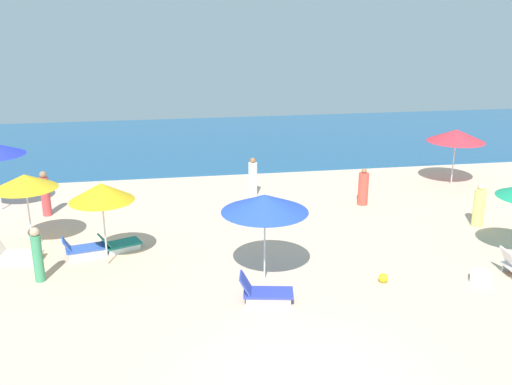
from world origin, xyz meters
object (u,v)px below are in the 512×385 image
at_px(umbrella_3, 101,192).
at_px(beachgoer_2, 479,206).
at_px(beach_ball_0, 383,278).
at_px(lounge_chair_2_0, 15,253).
at_px(beachgoer_4, 37,255).
at_px(cooler_box_2, 480,276).
at_px(umbrella_4, 265,203).
at_px(lounge_chair_4_0, 264,292).
at_px(beachgoer_6, 363,188).
at_px(umbrella_0, 456,136).
at_px(beach_ball_1, 279,221).
at_px(lounge_chair_3_0, 119,244).
at_px(lounge_chair_3_1, 83,249).
at_px(umbrella_2, 25,182).
at_px(beachgoer_5, 45,194).
at_px(beachgoer_3, 253,178).

relative_size(umbrella_3, beachgoer_2, 1.60).
distance_m(umbrella_3, beach_ball_0, 8.46).
relative_size(lounge_chair_2_0, beachgoer_4, 0.92).
bearing_deg(beach_ball_0, beachgoer_2, 36.02).
bearing_deg(cooler_box_2, umbrella_4, -160.40).
bearing_deg(lounge_chair_4_0, beachgoer_6, -25.86).
height_order(umbrella_0, beachgoer_6, umbrella_0).
distance_m(umbrella_4, beach_ball_1, 4.77).
bearing_deg(lounge_chair_3_0, lounge_chair_3_1, 82.99).
relative_size(lounge_chair_2_0, lounge_chair_3_1, 1.07).
xyz_separation_m(lounge_chair_2_0, beachgoer_2, (15.54, 0.35, 0.50)).
distance_m(lounge_chair_2_0, lounge_chair_3_0, 3.10).
relative_size(umbrella_2, beachgoer_5, 1.43).
relative_size(umbrella_2, lounge_chair_3_1, 1.75).
distance_m(umbrella_4, beachgoer_2, 8.82).
xyz_separation_m(lounge_chair_3_0, beach_ball_1, (5.51, 1.34, -0.08)).
relative_size(lounge_chair_4_0, beachgoer_3, 0.93).
relative_size(umbrella_0, lounge_chair_4_0, 1.64).
bearing_deg(umbrella_4, lounge_chair_2_0, 161.39).
distance_m(beachgoer_4, beachgoer_6, 12.28).
distance_m(beachgoer_3, beach_ball_0, 8.68).
xyz_separation_m(beach_ball_1, cooler_box_2, (4.72, -5.27, 0.01)).
distance_m(umbrella_3, lounge_chair_4_0, 5.61).
height_order(umbrella_3, umbrella_4, umbrella_3).
xyz_separation_m(umbrella_4, beachgoer_5, (-7.09, 6.49, -1.47)).
bearing_deg(lounge_chair_3_0, beachgoer_5, 15.44).
height_order(umbrella_3, beachgoer_2, umbrella_3).
xyz_separation_m(umbrella_2, beachgoer_6, (12.00, 2.27, -1.56)).
relative_size(lounge_chair_3_1, beachgoer_6, 0.95).
xyz_separation_m(umbrella_2, beachgoer_4, (0.70, -2.53, -1.43)).
height_order(umbrella_0, beachgoer_4, umbrella_0).
relative_size(lounge_chair_2_0, lounge_chair_4_0, 1.00).
relative_size(lounge_chair_4_0, beachgoer_6, 1.02).
height_order(lounge_chair_4_0, beachgoer_4, beachgoer_4).
relative_size(beachgoer_3, beachgoer_4, 0.99).
xyz_separation_m(lounge_chair_4_0, beachgoer_4, (-6.06, 2.21, 0.53)).
distance_m(beachgoer_2, beach_ball_0, 6.15).
bearing_deg(umbrella_0, beachgoer_5, -175.95).
xyz_separation_m(umbrella_4, beachgoer_3, (0.89, 7.55, -1.54)).
relative_size(umbrella_2, beachgoer_3, 1.52).
relative_size(umbrella_2, beachgoer_4, 1.51).
distance_m(umbrella_2, beachgoer_4, 2.99).
height_order(beachgoer_4, beach_ball_1, beachgoer_4).
distance_m(umbrella_0, lounge_chair_3_1, 16.11).
height_order(lounge_chair_4_0, beachgoer_2, beachgoer_2).
relative_size(umbrella_3, beachgoer_3, 1.59).
distance_m(beachgoer_4, cooler_box_2, 12.50).
bearing_deg(beach_ball_1, lounge_chair_2_0, -169.46).
height_order(umbrella_2, beachgoer_4, umbrella_2).
bearing_deg(lounge_chair_3_1, umbrella_2, 46.83).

